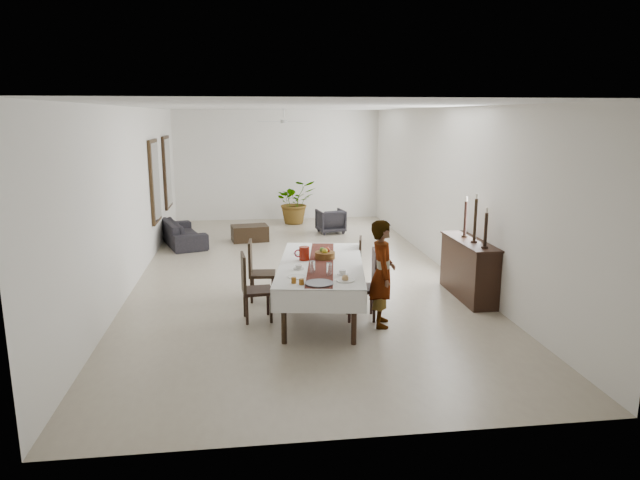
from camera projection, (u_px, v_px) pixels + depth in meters
The scene contains 86 objects.
floor at pixel (296, 272), 11.30m from camera, with size 6.00×12.00×0.00m, color #B5A990.
ceiling at pixel (294, 107), 10.61m from camera, with size 6.00×12.00×0.02m, color white.
wall_back at pixel (278, 165), 16.77m from camera, with size 6.00×0.02×3.20m, color white.
wall_front at pixel (353, 279), 5.15m from camera, with size 6.00×0.02×3.20m, color white.
wall_left at pixel (134, 195), 10.58m from camera, with size 0.02×12.00×3.20m, color white.
wall_right at pixel (445, 190), 11.33m from camera, with size 0.02×12.00×3.20m, color white.
dining_table_top at pixel (321, 265), 8.80m from camera, with size 1.08×2.58×0.05m, color black.
table_leg_fl at pixel (284, 317), 7.70m from camera, with size 0.08×0.08×0.75m, color black.
table_leg_fr at pixel (354, 318), 7.68m from camera, with size 0.08×0.08×0.75m, color black.
table_leg_bl at pixel (296, 269), 10.10m from camera, with size 0.08×0.08×0.75m, color black.
table_leg_br at pixel (349, 270), 10.07m from camera, with size 0.08×0.08×0.75m, color black.
tablecloth_top at pixel (321, 263), 8.79m from camera, with size 1.27×2.78×0.01m, color white.
tablecloth_drape_left at pixel (281, 273), 8.84m from camera, with size 0.01×2.78×0.32m, color white.
tablecloth_drape_right at pixel (362, 273), 8.81m from camera, with size 0.01×2.78×0.32m, color white.
tablecloth_drape_near at pixel (319, 302), 7.48m from camera, with size 1.27×0.01×0.32m, color white.
tablecloth_drape_far at pixel (323, 252), 10.18m from camera, with size 1.27×0.01×0.32m, color white.
table_runner at pixel (321, 263), 8.79m from camera, with size 0.38×2.69×0.00m, color #5E241B.
red_pitcher at pixel (304, 253), 8.93m from camera, with size 0.16×0.16×0.22m, color maroon.
pitcher_handle at pixel (298, 253), 8.94m from camera, with size 0.13×0.13×0.02m, color maroon.
wine_glass_near at pixel (329, 269), 8.09m from camera, with size 0.08×0.08×0.18m, color white.
wine_glass_mid at pixel (313, 267), 8.20m from camera, with size 0.08×0.08×0.18m, color white.
teacup_right at pixel (343, 272), 8.15m from camera, with size 0.10×0.10×0.06m, color white.
saucer_right at pixel (343, 274), 8.15m from camera, with size 0.16×0.16×0.01m, color white.
teacup_left at pixel (299, 267), 8.43m from camera, with size 0.10×0.10×0.06m, color silver.
saucer_left at pixel (299, 269), 8.43m from camera, with size 0.16×0.16×0.01m, color silver.
plate_near_right at pixel (345, 280), 7.84m from camera, with size 0.26×0.26×0.02m, color silver.
bread_near_right at pixel (345, 278), 7.83m from camera, with size 0.10×0.10×0.10m, color tan.
plate_near_left at pixel (297, 277), 8.01m from camera, with size 0.26×0.26×0.02m, color white.
plate_far_left at pixel (301, 253), 9.38m from camera, with size 0.26×0.26×0.02m, color white.
serving_tray at pixel (319, 283), 7.69m from camera, with size 0.39×0.39×0.02m, color #404045.
jam_jar_a at pixel (301, 282), 7.65m from camera, with size 0.07×0.07×0.08m, color brown.
jam_jar_b at pixel (294, 280), 7.72m from camera, with size 0.07×0.07×0.08m, color #8F5314.
fruit_basket at pixel (325, 255), 9.04m from camera, with size 0.32×0.32×0.11m, color brown.
fruit_red at pixel (327, 250), 9.05m from camera, with size 0.10×0.10×0.10m, color maroon.
fruit_green at pixel (322, 250), 9.06m from camera, with size 0.09×0.09×0.09m, color #4B7121.
fruit_yellow at pixel (325, 251), 8.97m from camera, with size 0.09×0.09×0.09m, color gold.
chair_right_near_seat at pixel (361, 289), 8.65m from camera, with size 0.45×0.45×0.05m, color black.
chair_right_near_leg_fl at pixel (374, 308), 8.53m from camera, with size 0.05×0.05×0.45m, color black.
chair_right_near_leg_fr at pixel (371, 300), 8.89m from camera, with size 0.05×0.05×0.45m, color black.
chair_right_near_leg_bl at pixel (349, 308), 8.52m from camera, with size 0.05×0.05×0.45m, color black.
chair_right_near_leg_br at pixel (348, 300), 8.88m from camera, with size 0.05×0.05×0.45m, color black.
chair_right_near_back at pixel (375, 269), 8.59m from camera, with size 0.45×0.04×0.58m, color black.
chair_right_far_seat at pixel (349, 269), 9.91m from camera, with size 0.42×0.42×0.05m, color black.
chair_right_far_leg_fl at pixel (359, 284), 9.78m from camera, with size 0.04×0.04×0.41m, color black.
chair_right_far_leg_fr at pixel (359, 279), 10.11m from camera, with size 0.04×0.04×0.41m, color black.
chair_right_far_leg_bl at pixel (339, 284), 9.81m from camera, with size 0.04×0.04×0.41m, color black.
chair_right_far_leg_br at pixel (340, 278), 10.14m from camera, with size 0.04×0.04×0.41m, color black.
chair_right_far_back at pixel (360, 253), 9.83m from camera, with size 0.42×0.04×0.53m, color black.
chair_left_near_seat at pixel (257, 291), 8.59m from camera, with size 0.44×0.44×0.05m, color black.
chair_left_near_leg_fl at pixel (245, 303), 8.77m from camera, with size 0.04×0.04×0.43m, color black.
chair_left_near_leg_fr at pixel (247, 311), 8.43m from camera, with size 0.04×0.04×0.43m, color black.
chair_left_near_leg_bl at pixel (268, 301), 8.85m from camera, with size 0.04×0.04×0.43m, color black.
chair_left_near_leg_br at pixel (271, 309), 8.51m from camera, with size 0.04×0.04×0.43m, color black.
chair_left_near_back at pixel (243, 272), 8.48m from camera, with size 0.44×0.04×0.56m, color black.
chair_left_far_seat at pixel (262, 274), 9.53m from camera, with size 0.43×0.43×0.05m, color black.
chair_left_far_leg_fl at pixel (253, 285), 9.75m from camera, with size 0.04×0.04×0.42m, color black.
chair_left_far_leg_fr at pixel (251, 291), 9.40m from camera, with size 0.04×0.04×0.42m, color black.
chair_left_far_leg_bl at pixel (273, 284), 9.76m from camera, with size 0.04×0.04×0.42m, color black.
chair_left_far_leg_br at pixel (273, 291), 9.42m from camera, with size 0.04×0.04×0.42m, color black.
chair_left_far_back at pixel (250, 257), 9.46m from camera, with size 0.43×0.04×0.55m, color black.
woman at pixel (382, 273), 8.30m from camera, with size 0.58×0.38×1.58m, color gray.
sideboard_body at pixel (469, 270), 9.68m from camera, with size 0.43×1.60×0.96m, color black.
sideboard_top at pixel (470, 241), 9.57m from camera, with size 0.47×1.66×0.03m, color black.
candlestick_near_base at pixel (485, 247), 9.00m from camera, with size 0.11×0.11×0.03m, color black.
candlestick_near_shaft at pixel (486, 230), 8.94m from camera, with size 0.05×0.05×0.53m, color black.
candlestick_near_candle at pixel (487, 210), 8.87m from camera, with size 0.04×0.04×0.09m, color white.
candlestick_mid_base at pixel (474, 241), 9.41m from camera, with size 0.11×0.11×0.03m, color black.
candlestick_mid_shaft at pixel (475, 220), 9.33m from camera, with size 0.05×0.05×0.69m, color black.
candlestick_mid_candle at pixel (477, 196), 9.25m from camera, with size 0.04×0.04×0.09m, color silver.
candlestick_far_base at pixel (464, 236), 9.83m from camera, with size 0.11×0.11×0.03m, color black.
candlestick_far_shaft at pixel (465, 218), 9.76m from camera, with size 0.05×0.05×0.59m, color black.
candlestick_far_candle at pixel (466, 199), 9.69m from camera, with size 0.04×0.04×0.09m, color white.
sofa at pixel (183, 232), 13.69m from camera, with size 1.97×0.77×0.58m, color #252226.
armchair at pixel (331, 221), 15.03m from camera, with size 0.67×0.69×0.63m, color #2B292E.
coffee_table at pixel (250, 233), 14.07m from camera, with size 0.87×0.58×0.39m, color black.
potted_plant at pixel (295, 202), 16.27m from camera, with size 1.13×0.98×1.25m, color #204F1F.
mirror_frame_near at pixel (155, 181), 12.72m from camera, with size 0.06×1.05×1.85m, color black.
mirror_glass_near at pixel (156, 181), 12.72m from camera, with size 0.01×0.90×1.70m, color silver.
mirror_frame_far at pixel (167, 172), 14.75m from camera, with size 0.06×1.05×1.85m, color black.
mirror_glass_far at pixel (168, 172), 14.75m from camera, with size 0.01×0.90×1.70m, color silver.
fan_rod at pixel (284, 113), 13.54m from camera, with size 0.04×0.04×0.20m, color silver.
fan_hub at pixel (284, 121), 13.58m from camera, with size 0.16×0.16×0.08m, color silver.
fan_blade_n at pixel (283, 121), 13.92m from camera, with size 0.10×0.55×0.01m, color white.
fan_blade_s at pixel (285, 122), 13.24m from camera, with size 0.10×0.55×0.01m, color white.
fan_blade_e at pixel (298, 121), 13.63m from camera, with size 0.55×0.10×0.01m, color silver.
fan_blade_w at pixel (269, 121), 13.54m from camera, with size 0.55×0.10×0.01m, color silver.
Camera 1 is at (-0.93, -10.87, 3.05)m, focal length 32.00 mm.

